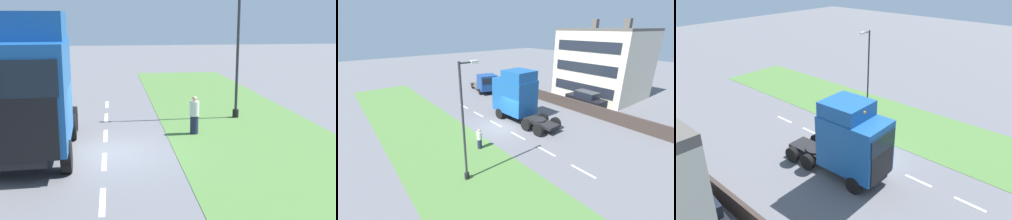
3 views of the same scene
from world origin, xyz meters
TOP-DOWN VIEW (x-y plane):
  - ground_plane at (0.00, 0.00)m, footprint 120.00×120.00m
  - grass_verge at (-6.00, 0.00)m, footprint 7.00×44.00m
  - lane_markings at (0.00, -0.70)m, footprint 0.16×17.80m
  - lorry_cab at (2.35, 0.69)m, footprint 2.92×7.21m
  - lamp_post at (-6.14, -4.74)m, footprint 1.27×0.30m
  - pedestrian at (-3.67, -2.09)m, footprint 0.39×0.39m

SIDE VIEW (x-z plane):
  - ground_plane at x=0.00m, z-range 0.00..0.00m
  - lane_markings at x=0.00m, z-range 0.00..0.00m
  - grass_verge at x=-6.00m, z-range 0.00..0.01m
  - pedestrian at x=-3.67m, z-range -0.02..1.58m
  - lorry_cab at x=2.35m, z-range -0.06..5.02m
  - lamp_post at x=-6.14m, z-range -0.22..6.87m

